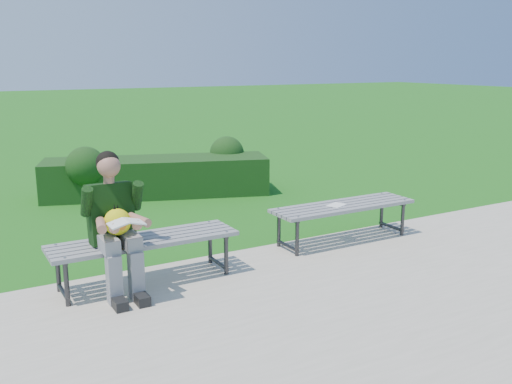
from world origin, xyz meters
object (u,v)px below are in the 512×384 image
Objects in this scene: bench_right at (343,209)px; paper_sheet at (337,205)px; hedge at (157,174)px; seated_boy at (115,220)px; bench_left at (144,244)px.

bench_right is 6.83× the size of paper_sheet.
hedge is 13.84× the size of paper_sheet.
seated_boy is (-2.79, -0.21, 0.30)m from bench_right.
bench_right is 2.81m from seated_boy.
hedge is 2.77× the size of seated_boy.
paper_sheet is (-0.10, -0.00, 0.06)m from bench_right.
paper_sheet is at bearing -74.65° from hedge.
bench_right is (2.49, 0.11, 0.00)m from bench_left.
bench_left is at bearing 17.58° from seated_boy.
seated_boy is at bearing -175.71° from bench_right.
hedge is at bearing 64.86° from seated_boy.
bench_left is 1.00× the size of bench_right.
bench_right is at bearing 2.63° from bench_left.
paper_sheet is at bearing -180.00° from bench_right.
bench_left is at bearing -111.72° from hedge.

